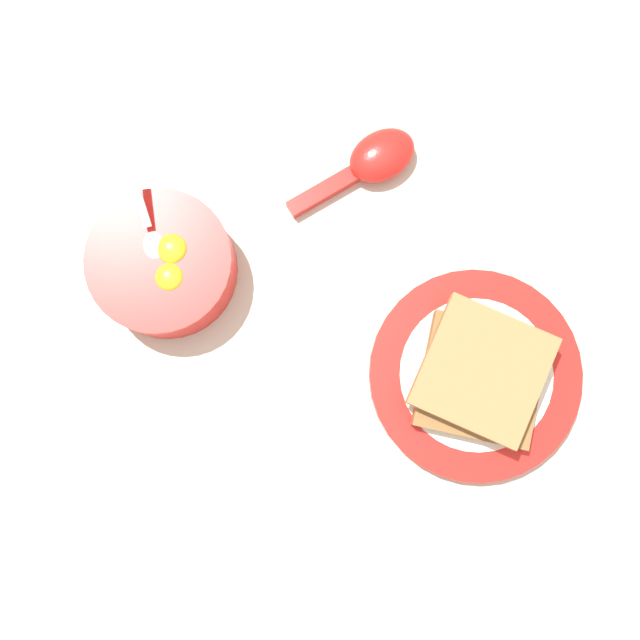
{
  "coord_description": "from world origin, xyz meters",
  "views": [
    {
      "loc": [
        0.12,
        -0.06,
        0.7
      ],
      "look_at": [
        0.04,
        -0.04,
        0.02
      ],
      "focal_mm": 42.0,
      "sensor_mm": 36.0,
      "label": 1
    }
  ],
  "objects": [
    {
      "name": "ground_plane",
      "position": [
        0.0,
        0.0,
        0.0
      ],
      "size": [
        3.0,
        3.0,
        0.0
      ],
      "primitive_type": "plane",
      "color": "beige"
    },
    {
      "name": "toast_plate",
      "position": [
        0.12,
        0.09,
        0.01
      ],
      "size": [
        0.2,
        0.2,
        0.02
      ],
      "color": "red",
      "rests_on": "ground_plane"
    },
    {
      "name": "toast_sandwich",
      "position": [
        0.12,
        0.09,
        0.03
      ],
      "size": [
        0.15,
        0.15,
        0.03
      ],
      "color": "brown",
      "rests_on": "toast_plate"
    },
    {
      "name": "soup_spoon",
      "position": [
        -0.1,
        0.04,
        0.01
      ],
      "size": [
        0.07,
        0.14,
        0.03
      ],
      "color": "red",
      "rests_on": "ground_plane"
    },
    {
      "name": "egg_bowl",
      "position": [
        -0.03,
        -0.17,
        0.03
      ],
      "size": [
        0.15,
        0.13,
        0.08
      ],
      "color": "red",
      "rests_on": "ground_plane"
    }
  ]
}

